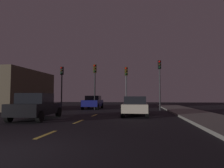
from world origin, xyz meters
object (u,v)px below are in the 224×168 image
at_px(car_adjacent_lane, 36,106).
at_px(traffic_signal_center_left, 95,78).
at_px(car_oncoming_far, 93,102).
at_px(traffic_signal_center_right, 126,80).
at_px(car_stopped_ahead, 135,106).
at_px(traffic_signal_far_right, 160,75).
at_px(traffic_signal_far_left, 62,79).

bearing_deg(car_adjacent_lane, traffic_signal_center_left, 81.22).
bearing_deg(car_adjacent_lane, car_oncoming_far, 85.71).
distance_m(traffic_signal_center_right, car_adjacent_lane, 10.76).
distance_m(traffic_signal_center_left, car_stopped_ahead, 7.88).
height_order(traffic_signal_far_right, car_oncoming_far, traffic_signal_far_right).
bearing_deg(car_oncoming_far, traffic_signal_far_right, -13.26).
xyz_separation_m(traffic_signal_center_right, car_oncoming_far, (-3.99, 1.75, -2.41)).
bearing_deg(traffic_signal_center_right, car_oncoming_far, 156.31).
distance_m(car_adjacent_lane, car_oncoming_far, 11.11).
bearing_deg(car_adjacent_lane, traffic_signal_far_left, 103.84).
height_order(traffic_signal_center_right, car_stopped_ahead, traffic_signal_center_right).
relative_size(traffic_signal_far_left, traffic_signal_far_right, 0.92).
xyz_separation_m(traffic_signal_far_right, car_adjacent_lane, (-8.27, -9.32, -2.79)).
bearing_deg(car_stopped_ahead, traffic_signal_far_left, 144.31).
distance_m(car_stopped_ahead, car_oncoming_far, 9.19).
relative_size(traffic_signal_center_left, car_stopped_ahead, 1.11).
xyz_separation_m(car_stopped_ahead, car_oncoming_far, (-5.09, 7.65, 0.05)).
bearing_deg(car_adjacent_lane, traffic_signal_center_right, 62.63).
relative_size(traffic_signal_far_left, traffic_signal_center_left, 0.97).
bearing_deg(traffic_signal_far_left, car_stopped_ahead, -35.69).
bearing_deg(traffic_signal_center_right, traffic_signal_far_left, 180.00).
bearing_deg(traffic_signal_far_right, traffic_signal_center_left, -180.00).
bearing_deg(traffic_signal_center_left, traffic_signal_center_right, -0.01).
bearing_deg(traffic_signal_far_right, traffic_signal_center_right, -179.98).
distance_m(traffic_signal_far_left, car_stopped_ahead, 10.44).
relative_size(traffic_signal_far_right, car_oncoming_far, 1.23).
height_order(traffic_signal_center_right, car_oncoming_far, traffic_signal_center_right).
xyz_separation_m(traffic_signal_far_left, traffic_signal_center_left, (3.74, 0.00, 0.10)).
relative_size(traffic_signal_far_left, car_stopped_ahead, 1.07).
relative_size(traffic_signal_center_left, car_oncoming_far, 1.17).
bearing_deg(traffic_signal_center_right, car_stopped_ahead, -79.49).
distance_m(traffic_signal_center_left, traffic_signal_far_right, 6.83).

